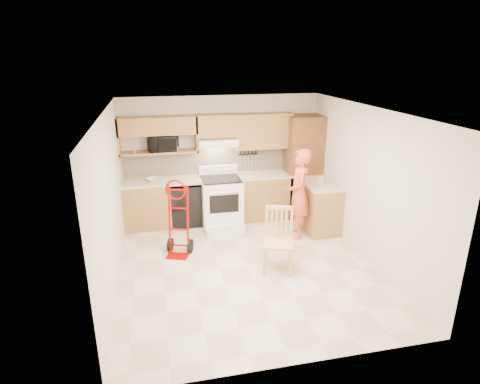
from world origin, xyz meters
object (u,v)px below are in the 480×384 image
object	(u,v)px
range	(222,198)
dining_chair	(278,241)
microwave	(163,143)
hand_truck	(177,222)
person	(299,194)

from	to	relation	value
range	dining_chair	world-z (taller)	range
microwave	dining_chair	size ratio (longest dim) A/B	0.55
microwave	dining_chair	bearing A→B (deg)	-62.20
microwave	range	size ratio (longest dim) A/B	0.48
hand_truck	person	bearing A→B (deg)	26.75
range	dining_chair	size ratio (longest dim) A/B	1.14
range	dining_chair	distance (m)	1.97
microwave	dining_chair	xyz separation A→B (m)	(1.63, -2.31, -1.14)
microwave	hand_truck	world-z (taller)	microwave
person	dining_chair	bearing A→B (deg)	-16.99
range	dining_chair	xyz separation A→B (m)	(0.57, -1.89, -0.07)
person	range	bearing A→B (deg)	-103.90
person	hand_truck	distance (m)	2.27
person	hand_truck	xyz separation A→B (m)	(-2.24, -0.28, -0.23)
range	person	distance (m)	1.54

